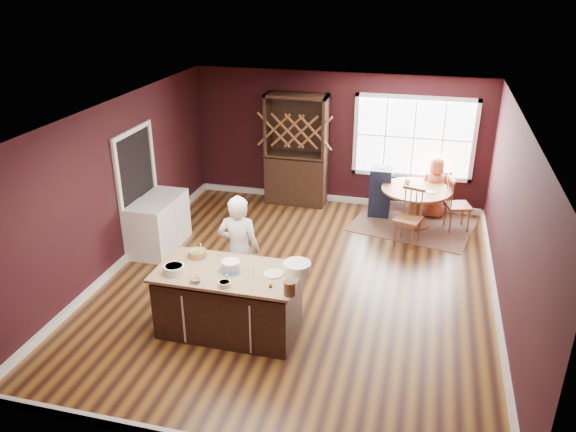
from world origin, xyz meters
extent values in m
plane|color=brown|center=(0.00, 0.00, 0.00)|extent=(7.00, 7.00, 0.00)
plane|color=white|center=(0.00, 0.00, 2.70)|extent=(7.00, 7.00, 0.00)
plane|color=black|center=(0.00, 3.50, 1.35)|extent=(6.00, 0.00, 6.00)
plane|color=black|center=(0.00, -3.50, 1.35)|extent=(6.00, 0.00, 6.00)
plane|color=black|center=(-3.00, 0.00, 1.35)|extent=(0.00, 7.00, 7.00)
plane|color=black|center=(3.00, 0.00, 1.35)|extent=(0.00, 7.00, 7.00)
cube|color=black|center=(-0.60, -1.46, 0.41)|extent=(1.81, 0.91, 0.83)
cube|color=#C5B28A|center=(-0.60, -1.46, 0.90)|extent=(1.89, 0.99, 0.04)
cylinder|color=brown|center=(1.65, 2.65, 0.02)|extent=(0.61, 0.61, 0.04)
cylinder|color=brown|center=(1.65, 2.65, 0.35)|extent=(0.22, 0.22, 0.67)
cylinder|color=brown|center=(1.65, 2.65, 0.73)|extent=(1.30, 1.30, 0.04)
imported|color=silver|center=(-0.70, -0.71, 0.84)|extent=(0.65, 0.47, 1.68)
cylinder|color=silver|center=(-1.25, -1.68, 0.97)|extent=(0.28, 0.28, 0.11)
cylinder|color=#9D6D4A|center=(-1.14, -1.18, 0.97)|extent=(0.25, 0.25, 0.09)
cylinder|color=silver|center=(-0.90, -1.83, 0.95)|extent=(0.14, 0.14, 0.05)
cylinder|color=#F7EBCE|center=(-0.51, -1.83, 0.95)|extent=(0.16, 0.16, 0.06)
cylinder|color=silver|center=(-0.25, -1.56, 1.00)|extent=(0.08, 0.08, 0.17)
cylinder|color=white|center=(0.00, -1.40, 0.93)|extent=(0.26, 0.26, 0.02)
cylinder|color=white|center=(0.28, -1.24, 0.98)|extent=(0.37, 0.37, 0.13)
cylinder|color=#4D3F28|center=(0.33, -1.82, 1.01)|extent=(0.15, 0.15, 0.18)
cube|color=brown|center=(1.65, 2.65, 0.01)|extent=(2.50, 2.12, 0.01)
imported|color=#C15738|center=(2.00, 3.18, 0.62)|extent=(0.62, 0.42, 1.23)
cylinder|color=beige|center=(1.91, 2.52, 0.76)|extent=(0.18, 0.18, 0.01)
imported|color=silver|center=(1.47, 2.86, 0.80)|extent=(0.12, 0.12, 0.09)
cube|color=black|center=(-0.80, 3.22, 1.14)|extent=(1.25, 0.52, 2.28)
cube|color=silver|center=(-2.64, 0.28, 0.46)|extent=(0.64, 0.62, 0.92)
cube|color=silver|center=(-2.64, 0.92, 0.46)|extent=(0.63, 0.61, 0.91)
camera|label=1|loc=(1.75, -7.47, 4.55)|focal=35.00mm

